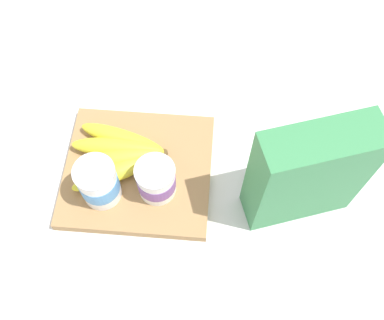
{
  "coord_description": "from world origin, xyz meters",
  "views": [
    {
      "loc": [
        -0.14,
        0.37,
        0.78
      ],
      "look_at": [
        -0.11,
        0.0,
        0.07
      ],
      "focal_mm": 40.97,
      "sensor_mm": 36.0,
      "label": 1
    }
  ],
  "objects": [
    {
      "name": "ground_plane",
      "position": [
        0.0,
        0.0,
        0.0
      ],
      "size": [
        2.4,
        2.4,
        0.0
      ],
      "primitive_type": "plane",
      "color": "silver"
    },
    {
      "name": "cutting_board",
      "position": [
        0.0,
        0.0,
        0.01
      ],
      "size": [
        0.28,
        0.26,
        0.02
      ],
      "primitive_type": "cube",
      "color": "#A37A4C",
      "rests_on": "ground_plane"
    },
    {
      "name": "cereal_box",
      "position": [
        -0.3,
        0.04,
        0.12
      ],
      "size": [
        0.2,
        0.13,
        0.24
      ],
      "primitive_type": "cube",
      "rotation": [
        0.0,
        0.0,
        3.47
      ],
      "color": "#38844C",
      "rests_on": "ground_plane"
    },
    {
      "name": "yogurt_cup_front",
      "position": [
        -0.04,
        0.04,
        0.06
      ],
      "size": [
        0.07,
        0.07,
        0.08
      ],
      "color": "white",
      "rests_on": "cutting_board"
    },
    {
      "name": "yogurt_cup_back",
      "position": [
        0.06,
        0.06,
        0.07
      ],
      "size": [
        0.07,
        0.07,
        0.1
      ],
      "color": "white",
      "rests_on": "cutting_board"
    },
    {
      "name": "banana_bunch",
      "position": [
        0.03,
        -0.02,
        0.04
      ],
      "size": [
        0.19,
        0.17,
        0.04
      ],
      "color": "yellow",
      "rests_on": "cutting_board"
    }
  ]
}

